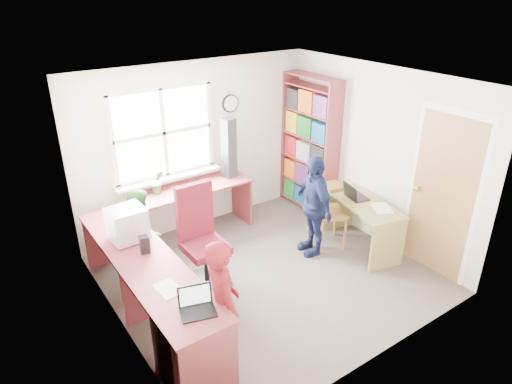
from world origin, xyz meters
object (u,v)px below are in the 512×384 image
Objects in this scene: person_green at (142,233)px; laptop_left at (197,305)px; person_navy at (313,206)px; l_desk at (180,295)px; bookshelf at (309,148)px; right_desk at (363,215)px; laptop_right at (354,195)px; crt_monitor at (127,224)px; swivel_chair at (202,243)px; wooden_chair at (323,208)px; potted_plant at (158,182)px; cd_tower at (229,148)px; person_red at (222,305)px.

laptop_left is at bearing 178.89° from person_green.
person_navy is at bearing -105.47° from person_green.
bookshelf is (2.96, 1.47, 0.55)m from l_desk.
right_desk is 3.50× the size of laptop_right.
bookshelf is 3.20m from crt_monitor.
wooden_chair is at bearing -5.87° from swivel_chair.
bookshelf is at bearing 82.58° from wooden_chair.
wooden_chair is (-0.60, -1.01, -0.45)m from bookshelf.
swivel_chair is 1.22× the size of wooden_chair.
swivel_chair reaches higher than crt_monitor.
potted_plant is 0.24× the size of person_navy.
laptop_left is 2.98m from cd_tower.
potted_plant is (-1.77, 1.32, 0.36)m from wooden_chair.
person_navy is at bearing -8.73° from swivel_chair.
laptop_left is at bearing 120.11° from laptop_right.
crt_monitor is at bearing 101.90° from l_desk.
potted_plant is (-2.38, 0.31, -0.09)m from bookshelf.
person_navy is at bearing -41.59° from potted_plant.
person_red reaches higher than swivel_chair.
potted_plant is (-2.18, 1.67, 0.42)m from right_desk.
l_desk is at bearing -153.57° from bookshelf.
person_navy is (2.13, 0.41, 0.23)m from l_desk.
l_desk is 3.40× the size of cd_tower.
laptop_left is 0.26× the size of person_navy.
right_desk is at bearing -67.41° from cd_tower.
right_desk is 1.24× the size of wooden_chair.
swivel_chair is at bearing -17.68° from crt_monitor.
wooden_chair is 2.57× the size of crt_monitor.
l_desk reaches higher than right_desk.
crt_monitor is 2.98m from laptop_right.
laptop_right is 0.62m from person_navy.
person_red is at bearing -77.66° from l_desk.
person_green is 0.84× the size of person_navy.
person_red is at bearing -49.78° from person_navy.
laptop_left is 0.31× the size of person_green.
cd_tower is at bearing 169.09° from bookshelf.
person_green is at bearing 133.24° from swivel_chair.
cd_tower reaches higher than potted_plant.
crt_monitor reaches higher than potted_plant.
laptop_left is at bearing -101.43° from l_desk.
l_desk is at bearing -66.12° from person_navy.
person_red is (-1.53, -2.33, -0.51)m from cd_tower.
person_red is (-2.60, -0.89, -0.06)m from laptop_right.
bookshelf reaches higher than person_red.
right_desk is 2.07m from cd_tower.
laptop_left is (-0.13, -0.63, 0.34)m from l_desk.
person_red is 1.16× the size of person_green.
person_green is at bearing 170.65° from right_desk.
person_navy reaches higher than potted_plant.
bookshelf is 2.42× the size of cd_tower.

